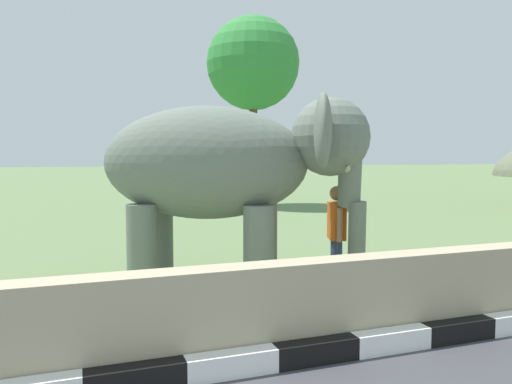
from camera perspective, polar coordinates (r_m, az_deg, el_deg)
barrier_parapet at (r=5.54m, az=6.44°, el=-12.85°), size 28.00×0.36×1.00m
elephant at (r=7.50m, az=-3.11°, el=2.93°), size 4.02×3.27×2.98m
person_handler at (r=7.91m, az=9.20°, el=-4.58°), size 0.36×0.63×1.66m
tree_distant at (r=21.71m, az=-0.34°, el=14.40°), size 3.92×3.92×8.00m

